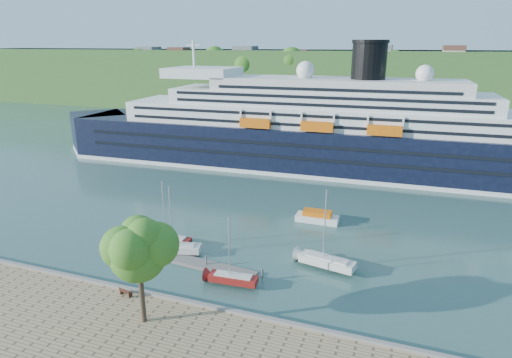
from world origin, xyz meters
name	(u,v)px	position (x,y,z in m)	size (l,w,h in m)	color
ground	(168,305)	(0.00, 0.00, 0.00)	(400.00, 400.00, 0.00)	#315750
far_hillside	(352,82)	(0.00, 145.00, 12.00)	(400.00, 50.00, 24.00)	#2C5622
quay_coping	(166,297)	(0.00, -0.20, 1.15)	(220.00, 0.50, 0.30)	slate
cruise_ship	(304,106)	(0.93, 57.08, 13.77)	(122.66, 17.86, 27.54)	black
park_bench	(126,291)	(-4.32, -1.20, 1.49)	(1.54, 0.63, 0.98)	#412112
promenade_tree	(139,267)	(-0.01, -4.32, 6.91)	(7.13, 7.13, 11.81)	#35641A
floating_pontoon	(193,262)	(-1.66, 9.00, 0.19)	(17.30, 2.11, 0.38)	gray
sailboat_white_near	(175,223)	(-4.89, 10.47, 4.57)	(7.08, 1.97, 9.14)	silver
sailboat_red	(233,254)	(5.08, 6.05, 4.05)	(6.28, 1.74, 8.11)	maroon
sailboat_white_far	(329,233)	(14.61, 13.34, 4.93)	(7.63, 2.12, 9.86)	silver
tender_launch	(317,216)	(10.46, 27.50, 0.93)	(6.71, 2.30, 1.86)	#DE600D
sailboat_extra	(167,216)	(-7.10, 12.34, 4.47)	(6.91, 1.92, 8.93)	maroon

